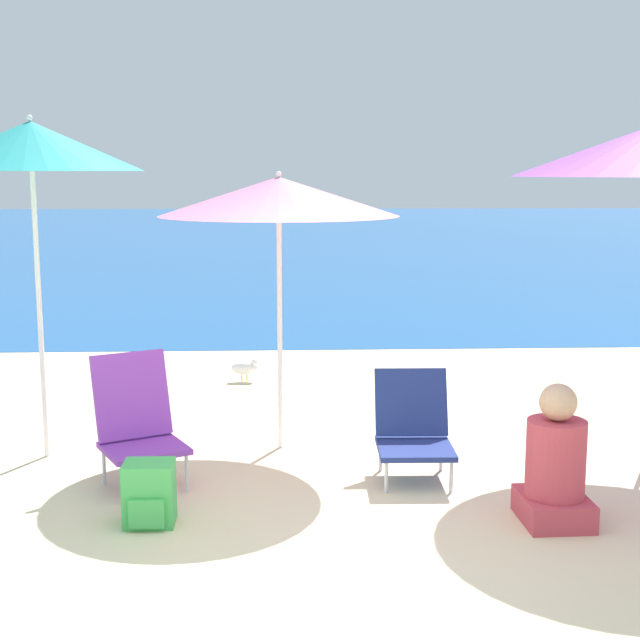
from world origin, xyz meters
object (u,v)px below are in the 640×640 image
object	(u,v)px
person_seated_near	(555,467)
seagull	(245,368)
beach_umbrella_pink	(279,197)
backpack_green	(149,494)
beach_umbrella_teal	(31,147)
beach_chair_navy	(413,427)
beach_chair_purple	(137,420)

from	to	relation	value
person_seated_near	seagull	bearing A→B (deg)	116.53
beach_umbrella_pink	backpack_green	bearing A→B (deg)	-117.87
beach_umbrella_pink	beach_umbrella_teal	bearing A→B (deg)	-175.26
beach_umbrella_pink	person_seated_near	distance (m)	2.67
beach_umbrella_teal	beach_chair_navy	size ratio (longest dim) A/B	3.45
backpack_green	beach_umbrella_teal	bearing A→B (deg)	125.56
beach_chair_navy	person_seated_near	distance (m)	1.10
beach_umbrella_pink	seagull	world-z (taller)	beach_umbrella_pink
backpack_green	beach_chair_purple	bearing A→B (deg)	103.70
beach_umbrella_teal	beach_chair_purple	world-z (taller)	beach_umbrella_teal
person_seated_near	beach_chair_purple	bearing A→B (deg)	161.32
beach_umbrella_teal	beach_umbrella_pink	distance (m)	1.73
person_seated_near	seagull	xyz separation A→B (m)	(-1.95, 3.63, -0.19)
beach_umbrella_teal	seagull	size ratio (longest dim) A/B	8.97
beach_chair_navy	person_seated_near	xyz separation A→B (m)	(0.71, -0.84, -0.01)
backpack_green	seagull	xyz separation A→B (m)	(0.41, 3.57, -0.04)
beach_umbrella_teal	backpack_green	xyz separation A→B (m)	(0.93, -1.30, -2.02)
beach_umbrella_pink	seagull	xyz separation A→B (m)	(-0.35, 2.13, -1.72)
beach_chair_navy	beach_umbrella_pink	bearing A→B (deg)	144.66
beach_chair_purple	seagull	distance (m)	2.93
beach_umbrella_teal	beach_chair_navy	world-z (taller)	beach_umbrella_teal
beach_umbrella_teal	beach_chair_navy	xyz separation A→B (m)	(2.58, -0.53, -1.86)
beach_umbrella_pink	beach_chair_purple	xyz separation A→B (m)	(-0.93, -0.73, -1.43)
person_seated_near	beach_chair_navy	bearing A→B (deg)	128.58
beach_umbrella_teal	beach_chair_navy	distance (m)	3.22
backpack_green	beach_chair_navy	bearing A→B (deg)	25.07
beach_umbrella_pink	seagull	distance (m)	2.76
beach_umbrella_pink	person_seated_near	world-z (taller)	beach_umbrella_pink
beach_umbrella_teal	person_seated_near	bearing A→B (deg)	-22.50
beach_umbrella_teal	backpack_green	bearing A→B (deg)	-54.44
seagull	person_seated_near	bearing A→B (deg)	-61.78
beach_umbrella_pink	backpack_green	xyz separation A→B (m)	(-0.76, -1.44, -1.67)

